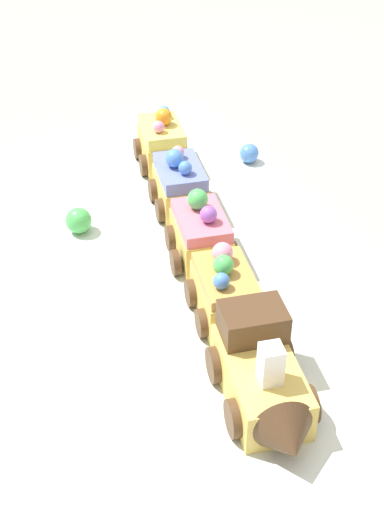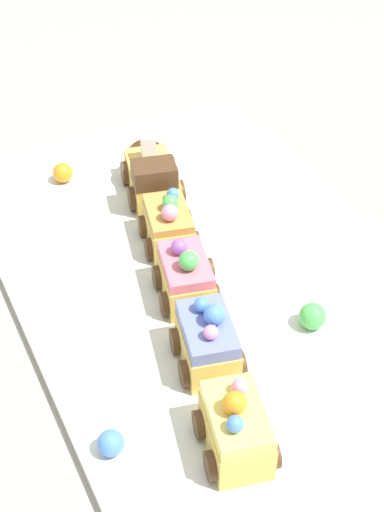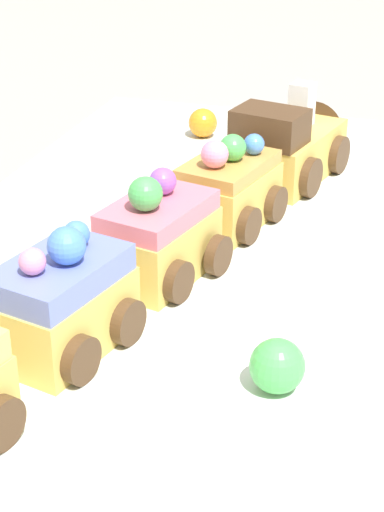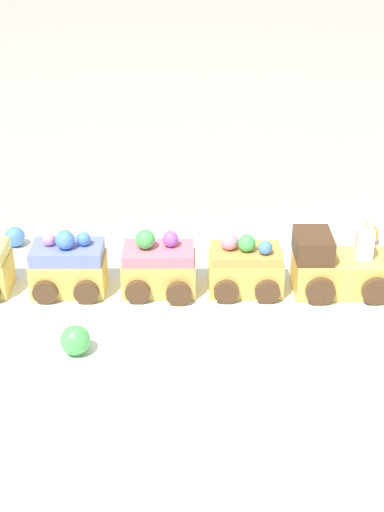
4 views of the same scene
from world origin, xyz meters
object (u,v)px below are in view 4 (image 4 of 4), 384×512
object	(u,v)px
gumball_green	(75,340)
gumball_blue	(15,237)
gumball_orange	(367,234)
cake_car_strawberry	(159,268)
cake_train_locomotive	(352,269)
cake_car_caramel	(245,269)
cake_car_blueberry	(69,268)

from	to	relation	value
gumball_green	gumball_blue	bearing A→B (deg)	101.63
gumball_orange	gumball_green	size ratio (longest dim) A/B	0.93
cake_car_strawberry	gumball_orange	size ratio (longest dim) A/B	3.30
gumball_blue	gumball_green	xyz separation A→B (m)	(0.05, -0.24, 0.00)
cake_train_locomotive	cake_car_caramel	world-z (taller)	cake_train_locomotive
gumball_green	cake_train_locomotive	bearing A→B (deg)	9.18
cake_car_blueberry	gumball_green	world-z (taller)	cake_car_blueberry
cake_car_blueberry	gumball_orange	xyz separation A→B (m)	(0.36, 0.03, -0.01)
gumball_green	cake_car_blueberry	bearing A→B (deg)	87.46
cake_train_locomotive	gumball_blue	size ratio (longest dim) A/B	5.86
cake_train_locomotive	cake_car_blueberry	size ratio (longest dim) A/B	1.63
cake_car_strawberry	cake_car_blueberry	world-z (taller)	cake_car_blueberry
cake_car_strawberry	cake_train_locomotive	bearing A→B (deg)	-0.02
cake_car_caramel	gumball_blue	size ratio (longest dim) A/B	3.58
gumball_green	cake_car_caramel	bearing A→B (deg)	21.65
cake_car_strawberry	gumball_orange	bearing A→B (deg)	23.74
cake_car_strawberry	gumball_green	xyz separation A→B (m)	(-0.10, -0.10, -0.01)
cake_car_caramel	gumball_orange	world-z (taller)	cake_car_caramel
cake_train_locomotive	cake_car_caramel	xyz separation A→B (m)	(-0.11, 0.03, 0.00)
gumball_blue	gumball_green	size ratio (longest dim) A/B	0.85
cake_car_blueberry	gumball_orange	distance (m)	0.37
gumball_blue	gumball_green	distance (m)	0.25
cake_car_strawberry	cake_car_blueberry	size ratio (longest dim) A/B	1.00
cake_train_locomotive	gumball_green	xyz separation A→B (m)	(-0.30, -0.05, -0.01)
cake_car_blueberry	gumball_green	bearing A→B (deg)	-79.05
cake_car_caramel	cake_car_blueberry	xyz separation A→B (m)	(-0.18, 0.04, 0.00)
gumball_blue	gumball_orange	xyz separation A→B (m)	(0.42, -0.10, 0.00)
cake_train_locomotive	gumball_blue	bearing A→B (deg)	164.57
cake_train_locomotive	cake_car_blueberry	xyz separation A→B (m)	(-0.30, 0.07, 0.00)
cake_train_locomotive	gumball_green	bearing A→B (deg)	-157.32
gumball_orange	cake_car_strawberry	bearing A→B (deg)	-169.75
cake_car_strawberry	gumball_orange	distance (m)	0.27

